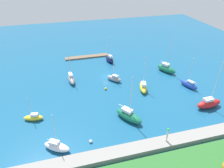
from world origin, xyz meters
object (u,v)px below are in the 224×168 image
object	(u,v)px
sailboat_green_near_pier	(129,116)
sailboat_gray_west_end	(114,78)
sailboat_red_mid_basin	(209,103)
mooring_buoy_yellow	(106,89)
sailboat_yellow_center_basin	(34,117)
sailboat_yellow_by_breakwater	(143,87)
pier_dock	(87,57)
sailboat_blue_lone_south	(189,84)
sailboat_gray_along_channel	(71,79)
mooring_buoy_white	(91,141)
sailboat_white_off_beacon	(57,146)
sailboat_green_far_south	(166,68)
sailboat_navy_far_north	(110,59)
harbor_beacon	(168,134)

from	to	relation	value
sailboat_green_near_pier	sailboat_gray_west_end	size ratio (longest dim) A/B	1.31
sailboat_red_mid_basin	mooring_buoy_yellow	world-z (taller)	sailboat_red_mid_basin
sailboat_yellow_center_basin	sailboat_yellow_by_breakwater	size ratio (longest dim) A/B	0.62
sailboat_yellow_center_basin	mooring_buoy_yellow	world-z (taller)	sailboat_yellow_center_basin
pier_dock	sailboat_blue_lone_south	distance (m)	43.67
sailboat_gray_along_channel	sailboat_yellow_by_breakwater	bearing A→B (deg)	58.30
sailboat_red_mid_basin	mooring_buoy_white	bearing A→B (deg)	-175.66
sailboat_gray_west_end	mooring_buoy_white	xyz separation A→B (m)	(12.82, 25.87, -0.66)
sailboat_green_near_pier	sailboat_white_off_beacon	bearing A→B (deg)	-108.30
sailboat_yellow_by_breakwater	sailboat_gray_west_end	bearing A→B (deg)	60.90
sailboat_gray_along_channel	mooring_buoy_yellow	world-z (taller)	sailboat_gray_along_channel
sailboat_gray_along_channel	sailboat_blue_lone_south	xyz separation A→B (m)	(-37.36, 13.45, -0.11)
pier_dock	sailboat_yellow_by_breakwater	distance (m)	33.25
sailboat_green_near_pier	mooring_buoy_white	size ratio (longest dim) A/B	17.43
sailboat_green_far_south	sailboat_gray_west_end	world-z (taller)	sailboat_green_far_south
pier_dock	sailboat_gray_along_channel	xyz separation A→B (m)	(8.44, 19.26, 0.96)
sailboat_green_far_south	sailboat_yellow_center_basin	bearing A→B (deg)	-99.35
sailboat_green_far_south	mooring_buoy_yellow	bearing A→B (deg)	-103.88
sailboat_gray_along_channel	mooring_buoy_white	bearing A→B (deg)	-1.88
sailboat_green_far_south	sailboat_navy_far_north	world-z (taller)	sailboat_green_far_south
sailboat_blue_lone_south	sailboat_yellow_center_basin	bearing A→B (deg)	73.79
sailboat_green_near_pier	mooring_buoy_white	distance (m)	12.38
sailboat_red_mid_basin	sailboat_green_near_pier	size ratio (longest dim) A/B	1.07
sailboat_red_mid_basin	sailboat_white_off_beacon	distance (m)	42.93
sailboat_navy_far_north	mooring_buoy_yellow	size ratio (longest dim) A/B	13.71
sailboat_yellow_by_breakwater	mooring_buoy_yellow	bearing A→B (deg)	91.84
harbor_beacon	sailboat_blue_lone_south	bearing A→B (deg)	-132.77
sailboat_red_mid_basin	sailboat_green_near_pier	distance (m)	23.89
harbor_beacon	sailboat_navy_far_north	distance (m)	46.22
pier_dock	sailboat_red_mid_basin	world-z (taller)	sailboat_red_mid_basin
sailboat_yellow_by_breakwater	mooring_buoy_yellow	size ratio (longest dim) A/B	15.21
sailboat_gray_along_channel	sailboat_red_mid_basin	world-z (taller)	sailboat_red_mid_basin
sailboat_gray_along_channel	mooring_buoy_yellow	size ratio (longest dim) A/B	14.88
sailboat_gray_along_channel	sailboat_green_near_pier	size ratio (longest dim) A/B	0.85
sailboat_white_off_beacon	sailboat_yellow_by_breakwater	bearing A→B (deg)	65.17
sailboat_white_off_beacon	mooring_buoy_yellow	bearing A→B (deg)	84.99
pier_dock	harbor_beacon	xyz separation A→B (m)	(-9.78, 53.42, 3.26)
sailboat_red_mid_basin	sailboat_yellow_by_breakwater	xyz separation A→B (m)	(14.57, -13.50, -0.22)
sailboat_navy_far_north	sailboat_gray_west_end	size ratio (longest dim) A/B	1.03
sailboat_green_near_pier	mooring_buoy_yellow	size ratio (longest dim) A/B	17.49
sailboat_yellow_center_basin	sailboat_red_mid_basin	world-z (taller)	sailboat_red_mid_basin
sailboat_blue_lone_south	sailboat_navy_far_north	bearing A→B (deg)	18.31
sailboat_navy_far_north	sailboat_blue_lone_south	world-z (taller)	sailboat_navy_far_north
sailboat_red_mid_basin	sailboat_navy_far_north	bearing A→B (deg)	115.71
sailboat_red_mid_basin	sailboat_blue_lone_south	size ratio (longest dim) A/B	1.37
sailboat_red_mid_basin	sailboat_white_off_beacon	xyz separation A→B (m)	(42.68, 4.57, -0.37)
sailboat_green_far_south	sailboat_white_off_beacon	world-z (taller)	sailboat_green_far_south
sailboat_gray_along_channel	mooring_buoy_yellow	xyz separation A→B (m)	(-10.31, 7.82, -0.87)
mooring_buoy_yellow	sailboat_white_off_beacon	bearing A→B (deg)	52.56
sailboat_gray_west_end	pier_dock	bearing A→B (deg)	-26.73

